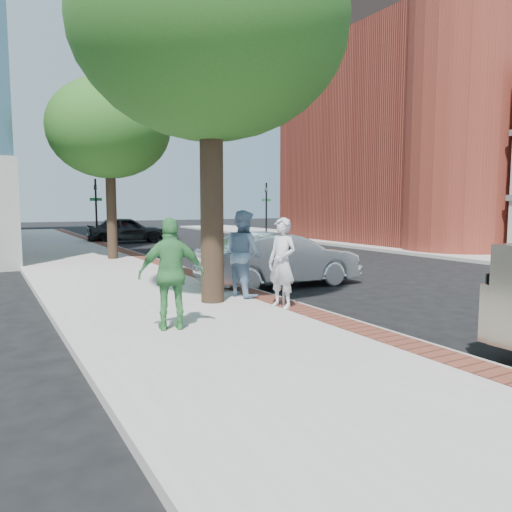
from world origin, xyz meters
TOP-DOWN VIEW (x-y plane):
  - ground at (0.00, 0.00)m, footprint 120.00×120.00m
  - sidewalk at (-1.50, 8.00)m, footprint 5.00×60.00m
  - brick_strip at (0.70, 8.00)m, footprint 0.60×60.00m
  - curb at (1.05, 8.00)m, footprint 0.10×60.00m
  - sidewalk_far at (14.50, 8.00)m, footprint 5.00×60.00m
  - church at (20.98, 13.13)m, footprint 19.00×16.00m
  - signal_near at (0.90, 22.00)m, footprint 0.70×0.15m
  - signal_far at (12.50, 22.00)m, footprint 0.70×0.15m
  - tree_near at (-0.60, 1.90)m, footprint 6.00×6.00m
  - tree_far at (-0.50, 12.00)m, footprint 4.80×4.80m
  - parking_meter at (0.57, 0.72)m, footprint 0.12×0.32m
  - person_gray at (0.43, 0.58)m, footprint 0.65×0.81m
  - person_officer at (0.33, 2.17)m, footprint 0.95×1.13m
  - person_green at (-2.25, -0.05)m, footprint 1.24×0.73m
  - sedan_silver at (2.32, 3.70)m, footprint 4.71×1.64m
  - bg_car at (2.62, 21.87)m, footprint 4.79×2.36m

SIDE VIEW (x-z plane):
  - ground at x=0.00m, z-range 0.00..0.00m
  - sidewalk at x=-1.50m, z-range 0.00..0.15m
  - curb at x=1.05m, z-range 0.00..0.15m
  - sidewalk_far at x=14.50m, z-range 0.00..0.15m
  - brick_strip at x=0.70m, z-range 0.15..0.16m
  - sedan_silver at x=2.32m, z-range 0.00..1.55m
  - bg_car at x=2.62m, z-range 0.00..1.57m
  - person_gray at x=0.43m, z-range 0.15..2.08m
  - person_green at x=-2.25m, z-range 0.15..2.13m
  - person_officer at x=0.33m, z-range 0.15..2.21m
  - parking_meter at x=0.57m, z-range 0.47..1.94m
  - signal_near at x=0.90m, z-range 0.35..4.15m
  - signal_far at x=12.50m, z-range 0.35..4.15m
  - tree_far at x=-0.50m, z-range 1.73..8.87m
  - tree_near at x=-0.60m, z-range 1.92..10.43m
  - church at x=20.98m, z-range -2.94..17.46m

